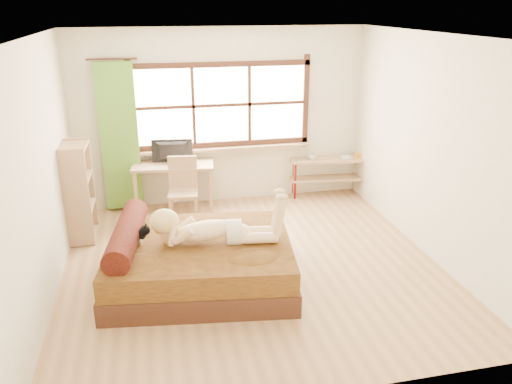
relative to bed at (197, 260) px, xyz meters
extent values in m
plane|color=#9E754C|center=(0.70, 0.25, -0.28)|extent=(4.50, 4.50, 0.00)
plane|color=white|center=(0.70, 0.25, 2.42)|extent=(4.50, 4.50, 0.00)
plane|color=silver|center=(0.70, 2.50, 1.07)|extent=(4.50, 0.00, 4.50)
plane|color=silver|center=(0.70, -2.00, 1.07)|extent=(4.50, 0.00, 4.50)
plane|color=silver|center=(-1.55, 0.25, 1.07)|extent=(0.00, 4.50, 4.50)
plane|color=silver|center=(2.95, 0.25, 1.07)|extent=(0.00, 4.50, 4.50)
cube|color=#FFEDBF|center=(0.70, 2.49, 1.27)|extent=(2.60, 0.01, 1.30)
cube|color=#A17D57|center=(0.70, 2.42, 0.60)|extent=(2.80, 0.16, 0.04)
cube|color=#4E7F22|center=(-0.85, 2.38, 0.87)|extent=(0.55, 0.10, 2.20)
cube|color=black|center=(0.05, -0.01, -0.15)|extent=(2.26, 1.90, 0.26)
cube|color=#3C1E0D|center=(0.05, -0.01, 0.11)|extent=(2.21, 1.87, 0.26)
cylinder|color=black|center=(-0.74, 0.10, 0.36)|extent=(0.47, 1.42, 0.29)
cube|color=#A17D57|center=(-0.10, 2.20, 0.45)|extent=(1.26, 0.69, 0.04)
cube|color=#A17D57|center=(-0.68, 2.04, 0.08)|extent=(0.06, 0.06, 0.72)
cube|color=#A17D57|center=(0.42, 1.92, 0.08)|extent=(0.06, 0.06, 0.72)
cube|color=#A17D57|center=(-0.63, 2.48, 0.08)|extent=(0.06, 0.06, 0.72)
cube|color=#A17D57|center=(0.47, 2.35, 0.08)|extent=(0.06, 0.06, 0.72)
imported|color=black|center=(-0.10, 2.25, 0.65)|extent=(0.62, 0.15, 0.35)
cube|color=#A17D57|center=(0.00, 1.75, 0.16)|extent=(0.47, 0.47, 0.04)
cube|color=#A17D57|center=(0.02, 1.94, 0.42)|extent=(0.42, 0.09, 0.48)
cube|color=#A17D57|center=(-0.20, 1.59, -0.07)|extent=(0.04, 0.04, 0.42)
cube|color=#A17D57|center=(0.15, 1.55, -0.07)|extent=(0.04, 0.04, 0.42)
cube|color=#A17D57|center=(-0.16, 1.95, -0.07)|extent=(0.04, 0.04, 0.42)
cube|color=#A17D57|center=(0.20, 1.91, -0.07)|extent=(0.04, 0.04, 0.42)
cube|color=#A17D57|center=(2.43, 2.32, 0.33)|extent=(1.30, 0.47, 0.04)
cube|color=#A17D57|center=(2.43, 2.32, 0.02)|extent=(1.30, 0.47, 0.03)
cylinder|color=#690B09|center=(1.84, 2.26, 0.04)|extent=(0.04, 0.04, 0.63)
cylinder|color=#690B09|center=(2.99, 2.12, 0.04)|extent=(0.04, 0.04, 0.63)
cylinder|color=#690B09|center=(1.87, 2.51, 0.04)|extent=(0.04, 0.04, 0.63)
cylinder|color=#690B09|center=(3.02, 2.37, 0.04)|extent=(0.04, 0.04, 0.63)
cube|color=gold|center=(2.90, 2.26, 0.40)|extent=(0.12, 0.12, 0.08)
imported|color=gray|center=(2.13, 2.32, 0.40)|extent=(0.13, 0.13, 0.09)
imported|color=gray|center=(2.63, 2.32, 0.36)|extent=(0.18, 0.23, 0.02)
cube|color=#A17D57|center=(-1.38, 1.48, -0.22)|extent=(0.34, 0.55, 0.03)
cube|color=#A17D57|center=(-1.38, 1.48, 0.19)|extent=(0.34, 0.55, 0.03)
cube|color=#A17D57|center=(-1.38, 1.48, 0.60)|extent=(0.34, 0.55, 0.03)
cube|color=#A17D57|center=(-1.38, 1.48, 1.01)|extent=(0.34, 0.55, 0.03)
cube|color=#A17D57|center=(-1.39, 1.21, 0.39)|extent=(0.33, 0.04, 1.32)
cube|color=#A17D57|center=(-1.38, 1.75, 0.39)|extent=(0.33, 0.04, 1.32)
camera|label=1|loc=(-0.41, -5.05, 2.75)|focal=35.00mm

